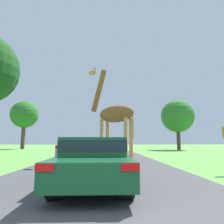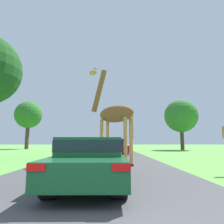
# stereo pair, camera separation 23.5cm
# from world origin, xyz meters

# --- Properties ---
(road) EXTENTS (6.83, 120.00, 0.00)m
(road) POSITION_xyz_m (0.00, 30.00, 0.00)
(road) COLOR #424244
(road) RESTS_ON ground
(giraffe_near_road) EXTENTS (2.59, 2.08, 5.41)m
(giraffe_near_road) POSITION_xyz_m (0.60, 8.55, 2.51)
(giraffe_near_road) COLOR tan
(giraffe_near_road) RESTS_ON ground
(car_lead_maroon) EXTENTS (1.77, 4.34, 1.28)m
(car_lead_maroon) POSITION_xyz_m (-0.10, 4.02, 0.70)
(car_lead_maroon) COLOR #144C28
(car_lead_maroon) RESTS_ON ground
(car_queue_right) EXTENTS (1.93, 4.19, 1.43)m
(car_queue_right) POSITION_xyz_m (1.09, 17.43, 0.76)
(car_queue_right) COLOR maroon
(car_queue_right) RESTS_ON ground
(car_queue_left) EXTENTS (1.74, 4.55, 1.38)m
(car_queue_left) POSITION_xyz_m (-0.91, 25.64, 0.74)
(car_queue_left) COLOR silver
(car_queue_left) RESTS_ON ground
(car_far_ahead) EXTENTS (1.81, 4.67, 1.36)m
(car_far_ahead) POSITION_xyz_m (-1.91, 13.01, 0.74)
(car_far_ahead) COLOR gray
(car_far_ahead) RESTS_ON ground
(tree_centre_back) EXTENTS (4.38, 4.38, 7.73)m
(tree_centre_back) POSITION_xyz_m (-12.95, 30.96, 5.48)
(tree_centre_back) COLOR #4C3828
(tree_centre_back) RESTS_ON ground
(tree_right_cluster) EXTENTS (4.74, 4.74, 7.25)m
(tree_right_cluster) POSITION_xyz_m (10.76, 26.98, 4.85)
(tree_right_cluster) COLOR #4C3828
(tree_right_cluster) RESTS_ON ground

